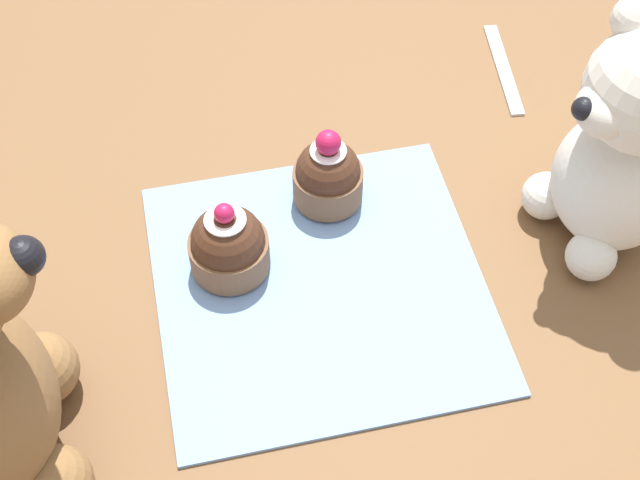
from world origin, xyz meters
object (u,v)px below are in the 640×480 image
at_px(teddy_bear_cream, 625,146).
at_px(cupcake_near_tan_bear, 228,245).
at_px(cupcake_near_cream_bear, 328,175).
at_px(teaspoon, 504,68).

relative_size(teddy_bear_cream, cupcake_near_tan_bear, 2.92).
xyz_separation_m(cupcake_near_cream_bear, cupcake_near_tan_bear, (0.05, -0.09, -0.00)).
bearing_deg(cupcake_near_tan_bear, cupcake_near_cream_bear, 120.07).
bearing_deg(cupcake_near_cream_bear, teddy_bear_cream, 69.40).
relative_size(teddy_bear_cream, cupcake_near_cream_bear, 2.80).
height_order(cupcake_near_cream_bear, teaspoon, cupcake_near_cream_bear).
bearing_deg(teddy_bear_cream, teaspoon, 171.23).
bearing_deg(cupcake_near_cream_bear, teaspoon, 121.72).
distance_m(cupcake_near_tan_bear, teaspoon, 0.32).
distance_m(cupcake_near_cream_bear, cupcake_near_tan_bear, 0.10).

